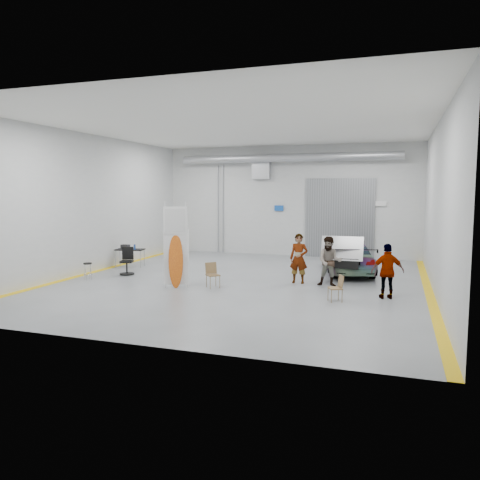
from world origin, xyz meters
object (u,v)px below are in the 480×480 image
(person_c, at_px, (388,271))
(folding_chair_far, at_px, (335,293))
(shop_stool, at_px, (88,271))
(office_chair, at_px, (128,263))
(person_b, at_px, (330,261))
(folding_chair_near, at_px, (213,280))
(person_a, at_px, (299,258))
(work_table, at_px, (129,249))
(sedan_car, at_px, (348,257))
(surfboard_display, at_px, (173,253))

(person_c, height_order, folding_chair_far, person_c)
(person_c, height_order, shop_stool, person_c)
(office_chair, bearing_deg, shop_stool, -137.88)
(person_b, distance_m, shop_stool, 9.54)
(person_c, distance_m, folding_chair_near, 6.14)
(shop_stool, xyz_separation_m, office_chair, (0.86, 1.55, 0.16))
(folding_chair_far, bearing_deg, person_a, -172.33)
(person_a, height_order, office_chair, person_a)
(person_c, xyz_separation_m, folding_chair_near, (-6.11, -0.19, -0.63))
(work_table, relative_size, office_chair, 1.23)
(person_b, xyz_separation_m, office_chair, (-8.48, -0.27, -0.43))
(sedan_car, distance_m, surfboard_display, 7.82)
(sedan_car, relative_size, surfboard_display, 1.50)
(person_a, height_order, person_b, person_a)
(sedan_car, relative_size, person_a, 2.47)
(person_c, distance_m, shop_stool, 11.46)
(folding_chair_near, bearing_deg, work_table, 105.82)
(person_b, relative_size, folding_chair_far, 2.18)
(person_a, relative_size, surfboard_display, 0.61)
(person_c, relative_size, shop_stool, 2.68)
(surfboard_display, bearing_deg, work_table, 118.06)
(surfboard_display, xyz_separation_m, folding_chair_far, (5.91, -0.31, -1.02))
(person_c, xyz_separation_m, work_table, (-11.68, 3.04, -0.09))
(person_b, bearing_deg, shop_stool, -172.40)
(folding_chair_far, distance_m, shop_stool, 9.88)
(work_table, height_order, office_chair, office_chair)
(person_a, height_order, shop_stool, person_a)
(person_c, height_order, surfboard_display, surfboard_display)
(folding_chair_near, bearing_deg, person_a, -10.72)
(folding_chair_near, distance_m, work_table, 6.46)
(sedan_car, relative_size, person_c, 2.59)
(person_a, distance_m, person_c, 3.69)
(sedan_car, height_order, work_table, sedan_car)
(person_a, distance_m, surfboard_display, 4.79)
(sedan_car, height_order, surfboard_display, surfboard_display)
(sedan_car, xyz_separation_m, surfboard_display, (-5.74, -5.27, 0.60))
(work_table, bearing_deg, person_b, -9.46)
(sedan_car, xyz_separation_m, person_c, (1.74, -4.62, 0.23))
(sedan_car, relative_size, person_b, 2.54)
(folding_chair_near, relative_size, office_chair, 0.80)
(folding_chair_near, relative_size, folding_chair_far, 1.07)
(shop_stool, xyz_separation_m, work_table, (-0.24, 3.41, 0.49))
(person_b, relative_size, office_chair, 1.63)
(person_a, xyz_separation_m, person_c, (3.30, -1.66, -0.04))
(sedan_car, xyz_separation_m, person_a, (-1.56, -2.97, 0.27))
(work_table, bearing_deg, folding_chair_near, -30.07)
(person_a, bearing_deg, folding_chair_near, -145.15)
(person_b, height_order, folding_chair_far, person_b)
(person_a, xyz_separation_m, work_table, (-8.38, 1.38, -0.14))
(folding_chair_near, bearing_deg, person_c, -42.30)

